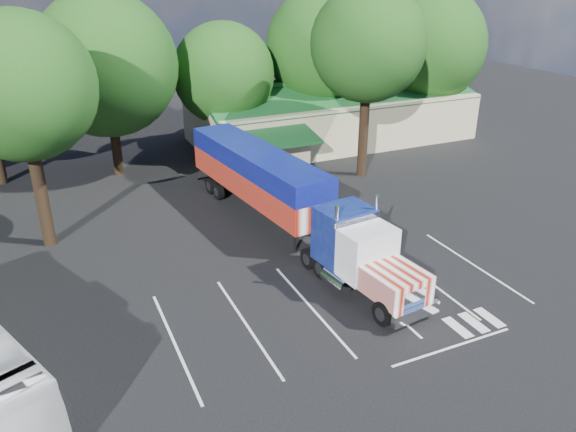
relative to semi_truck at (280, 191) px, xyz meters
name	(u,v)px	position (x,y,z in m)	size (l,w,h in m)	color
ground	(262,253)	(-2.06, -2.23, -2.50)	(120.00, 120.00, 0.00)	black
event_hall	(329,115)	(11.68, 15.58, -0.29)	(24.20, 14.12, 5.55)	tan
tree_row_c	(106,65)	(-7.06, 13.97, 5.54)	(10.00, 10.00, 13.05)	black
tree_row_d	(224,74)	(1.94, 15.27, 4.08)	(8.00, 8.00, 10.60)	black
tree_row_e	(322,47)	(10.94, 15.77, 5.58)	(9.60, 9.60, 12.90)	black
tree_row_f	(427,46)	(20.94, 14.57, 5.29)	(10.40, 10.40, 13.00)	black
tree_near_left	(20,87)	(-12.56, 3.77, 6.31)	(7.60, 7.60, 12.65)	black
tree_near_right	(368,44)	(9.44, 6.27, 6.96)	(8.00, 8.00, 13.50)	black
semi_truck	(280,191)	(0.00, 0.00, 0.00)	(5.15, 21.28, 4.42)	black
woman	(387,264)	(2.44, -7.52, -1.58)	(0.67, 0.44, 1.83)	black
bicycle	(311,227)	(1.44, -1.23, -2.06)	(0.59, 1.69, 0.89)	black
silver_sedan	(254,155)	(2.94, 11.77, -1.71)	(1.67, 4.79, 1.58)	#B2B4BA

